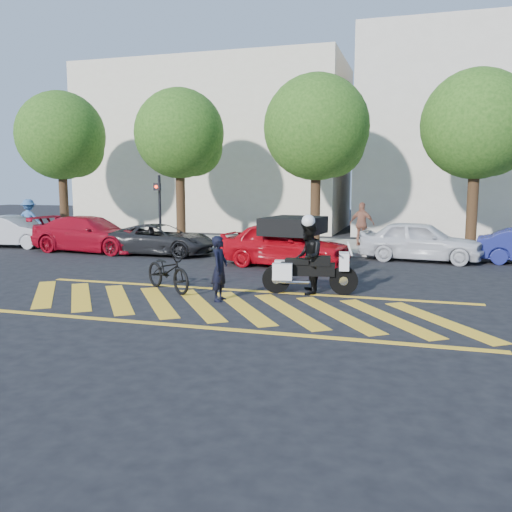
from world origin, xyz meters
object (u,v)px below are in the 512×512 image
(red_convertible, at_px, (285,244))
(parked_mid_left, at_px, (161,239))
(officer_bike, at_px, (220,269))
(parked_mid_right, at_px, (420,241))
(parked_left, at_px, (91,234))
(parked_far_left, at_px, (12,231))
(police_motorcycle, at_px, (308,271))
(officer_moto, at_px, (308,257))
(bicycle, at_px, (168,271))

(red_convertible, height_order, parked_mid_left, red_convertible)
(officer_bike, xyz_separation_m, parked_mid_right, (4.77, 8.47, -0.06))
(parked_left, bearing_deg, parked_mid_left, -87.02)
(officer_bike, bearing_deg, parked_far_left, 58.91)
(red_convertible, bearing_deg, police_motorcycle, -149.34)
(officer_bike, xyz_separation_m, officer_moto, (1.92, 1.47, 0.15))
(parked_far_left, height_order, parked_left, parked_left)
(red_convertible, bearing_deg, officer_bike, -173.42)
(parked_far_left, bearing_deg, police_motorcycle, -118.32)
(bicycle, bearing_deg, officer_bike, -78.40)
(officer_moto, bearing_deg, parked_mid_right, 148.67)
(officer_bike, relative_size, police_motorcycle, 0.65)
(red_convertible, distance_m, parked_far_left, 13.20)
(red_convertible, relative_size, parked_mid_right, 1.04)
(parked_left, bearing_deg, bicycle, -131.31)
(police_motorcycle, bearing_deg, parked_mid_left, 131.83)
(police_motorcycle, relative_size, parked_mid_left, 0.56)
(bicycle, xyz_separation_m, officer_moto, (3.68, 0.71, 0.41))
(police_motorcycle, relative_size, red_convertible, 0.55)
(red_convertible, height_order, parked_mid_right, red_convertible)
(officer_bike, height_order, police_motorcycle, officer_bike)
(officer_moto, xyz_separation_m, parked_left, (-10.36, 5.80, -0.22))
(bicycle, relative_size, parked_left, 0.41)
(officer_bike, bearing_deg, officer_moto, -52.57)
(parked_far_left, bearing_deg, red_convertible, -104.01)
(officer_bike, relative_size, parked_mid_right, 0.37)
(parked_far_left, bearing_deg, parked_left, -101.01)
(parked_left, distance_m, parked_mid_left, 3.22)
(officer_moto, relative_size, parked_far_left, 0.45)
(parked_far_left, distance_m, parked_left, 4.36)
(officer_moto, bearing_deg, officer_bike, -61.67)
(officer_moto, xyz_separation_m, parked_mid_left, (-7.15, 5.80, -0.34))
(police_motorcycle, height_order, parked_left, parked_left)
(parked_mid_left, bearing_deg, police_motorcycle, -129.07)
(parked_left, height_order, parked_mid_right, parked_mid_right)
(officer_moto, bearing_deg, red_convertible, -167.93)
(parked_mid_right, bearing_deg, bicycle, 146.46)
(officer_bike, relative_size, parked_mid_left, 0.36)
(officer_bike, relative_size, red_convertible, 0.35)
(bicycle, bearing_deg, parked_mid_left, 62.75)
(police_motorcycle, height_order, officer_moto, officer_moto)
(police_motorcycle, height_order, parked_far_left, parked_far_left)
(police_motorcycle, relative_size, parked_left, 0.49)
(bicycle, xyz_separation_m, parked_left, (-6.68, 6.51, 0.19))
(officer_bike, xyz_separation_m, red_convertible, (0.27, 5.71, -0.03))
(bicycle, distance_m, officer_moto, 3.77)
(officer_moto, bearing_deg, parked_mid_left, -138.20)
(bicycle, bearing_deg, parked_mid_right, -5.54)
(parked_far_left, relative_size, parked_mid_left, 0.96)
(bicycle, distance_m, red_convertible, 5.36)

